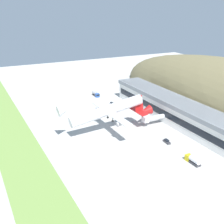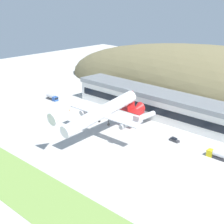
{
  "view_description": "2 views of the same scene",
  "coord_description": "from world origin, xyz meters",
  "px_view_note": "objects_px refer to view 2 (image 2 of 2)",
  "views": [
    {
      "loc": [
        133.41,
        -57.21,
        63.49
      ],
      "look_at": [
        1.48,
        7.39,
        10.34
      ],
      "focal_mm": 50.0,
      "sensor_mm": 36.0,
      "label": 1
    },
    {
      "loc": [
        108.11,
        -95.33,
        61.58
      ],
      "look_at": [
        3.8,
        9.36,
        11.34
      ],
      "focal_mm": 60.0,
      "sensor_mm": 36.0,
      "label": 2
    }
  ],
  "objects_px": {
    "service_car_1": "(174,140)",
    "traffic_cone_0": "(94,119)",
    "service_car_0": "(80,107)",
    "service_car_2": "(90,114)",
    "terminal_building": "(164,104)",
    "cargo_airplane": "(102,113)",
    "box_truck": "(217,154)",
    "traffic_cone_1": "(69,110)",
    "fuel_truck": "(52,97)",
    "jetway_0": "(144,117)"
  },
  "relations": [
    {
      "from": "service_car_0",
      "to": "traffic_cone_0",
      "type": "distance_m",
      "value": 19.47
    },
    {
      "from": "service_car_1",
      "to": "traffic_cone_1",
      "type": "relative_size",
      "value": 7.97
    },
    {
      "from": "traffic_cone_1",
      "to": "service_car_0",
      "type": "bearing_deg",
      "value": 84.59
    },
    {
      "from": "service_car_2",
      "to": "traffic_cone_0",
      "type": "distance_m",
      "value": 6.5
    },
    {
      "from": "service_car_1",
      "to": "traffic_cone_0",
      "type": "height_order",
      "value": "service_car_1"
    },
    {
      "from": "service_car_1",
      "to": "traffic_cone_1",
      "type": "xyz_separation_m",
      "value": [
        -62.49,
        -5.13,
        -0.39
      ]
    },
    {
      "from": "cargo_airplane",
      "to": "service_car_2",
      "type": "xyz_separation_m",
      "value": [
        -26.49,
        17.04,
        -10.98
      ]
    },
    {
      "from": "service_car_2",
      "to": "terminal_building",
      "type": "bearing_deg",
      "value": 38.3
    },
    {
      "from": "cargo_airplane",
      "to": "service_car_0",
      "type": "xyz_separation_m",
      "value": [
        -38.93,
        20.87,
        -11.02
      ]
    },
    {
      "from": "terminal_building",
      "to": "service_car_2",
      "type": "relative_size",
      "value": 25.81
    },
    {
      "from": "terminal_building",
      "to": "cargo_airplane",
      "type": "relative_size",
      "value": 2.08
    },
    {
      "from": "terminal_building",
      "to": "fuel_truck",
      "type": "bearing_deg",
      "value": -162.13
    },
    {
      "from": "terminal_building",
      "to": "service_car_0",
      "type": "relative_size",
      "value": 24.78
    },
    {
      "from": "service_car_1",
      "to": "jetway_0",
      "type": "bearing_deg",
      "value": 165.05
    },
    {
      "from": "cargo_airplane",
      "to": "service_car_0",
      "type": "bearing_deg",
      "value": 151.8
    },
    {
      "from": "traffic_cone_0",
      "to": "traffic_cone_1",
      "type": "xyz_separation_m",
      "value": [
        -18.98,
        -0.16,
        0.0
      ]
    },
    {
      "from": "service_car_2",
      "to": "traffic_cone_1",
      "type": "relative_size",
      "value": 7.07
    },
    {
      "from": "traffic_cone_1",
      "to": "cargo_airplane",
      "type": "bearing_deg",
      "value": -19.73
    },
    {
      "from": "service_car_0",
      "to": "service_car_2",
      "type": "height_order",
      "value": "service_car_2"
    },
    {
      "from": "jetway_0",
      "to": "box_truck",
      "type": "height_order",
      "value": "jetway_0"
    },
    {
      "from": "jetway_0",
      "to": "fuel_truck",
      "type": "distance_m",
      "value": 62.94
    },
    {
      "from": "traffic_cone_0",
      "to": "service_car_1",
      "type": "bearing_deg",
      "value": 6.51
    },
    {
      "from": "traffic_cone_0",
      "to": "traffic_cone_1",
      "type": "distance_m",
      "value": 18.98
    },
    {
      "from": "box_truck",
      "to": "service_car_0",
      "type": "bearing_deg",
      "value": 177.71
    },
    {
      "from": "service_car_0",
      "to": "cargo_airplane",
      "type": "bearing_deg",
      "value": -28.2
    },
    {
      "from": "service_car_1",
      "to": "traffic_cone_0",
      "type": "xyz_separation_m",
      "value": [
        -43.52,
        -4.97,
        -0.39
      ]
    },
    {
      "from": "service_car_0",
      "to": "service_car_2",
      "type": "bearing_deg",
      "value": -17.13
    },
    {
      "from": "cargo_airplane",
      "to": "jetway_0",
      "type": "bearing_deg",
      "value": 86.74
    },
    {
      "from": "terminal_building",
      "to": "traffic_cone_0",
      "type": "height_order",
      "value": "terminal_building"
    },
    {
      "from": "terminal_building",
      "to": "cargo_airplane",
      "type": "distance_m",
      "value": 39.77
    },
    {
      "from": "box_truck",
      "to": "traffic_cone_1",
      "type": "distance_m",
      "value": 83.35
    },
    {
      "from": "terminal_building",
      "to": "jetway_0",
      "type": "xyz_separation_m",
      "value": [
        -0.49,
        -14.41,
        -3.12
      ]
    },
    {
      "from": "service_car_1",
      "to": "box_truck",
      "type": "xyz_separation_m",
      "value": [
        20.78,
        -1.75,
        0.89
      ]
    },
    {
      "from": "jetway_0",
      "to": "service_car_2",
      "type": "height_order",
      "value": "jetway_0"
    },
    {
      "from": "terminal_building",
      "to": "traffic_cone_1",
      "type": "bearing_deg",
      "value": -148.64
    },
    {
      "from": "jetway_0",
      "to": "traffic_cone_0",
      "type": "distance_m",
      "value": 24.76
    },
    {
      "from": "fuel_truck",
      "to": "traffic_cone_1",
      "type": "bearing_deg",
      "value": -12.85
    },
    {
      "from": "terminal_building",
      "to": "traffic_cone_0",
      "type": "distance_m",
      "value": 34.41
    },
    {
      "from": "cargo_airplane",
      "to": "service_car_0",
      "type": "relative_size",
      "value": 11.93
    },
    {
      "from": "service_car_0",
      "to": "box_truck",
      "type": "xyz_separation_m",
      "value": [
        82.64,
        -3.31,
        0.9
      ]
    },
    {
      "from": "cargo_airplane",
      "to": "box_truck",
      "type": "distance_m",
      "value": 48.18
    },
    {
      "from": "terminal_building",
      "to": "traffic_cone_0",
      "type": "relative_size",
      "value": 182.56
    },
    {
      "from": "service_car_1",
      "to": "box_truck",
      "type": "height_order",
      "value": "box_truck"
    },
    {
      "from": "service_car_2",
      "to": "cargo_airplane",
      "type": "bearing_deg",
      "value": -32.75
    },
    {
      "from": "terminal_building",
      "to": "service_car_1",
      "type": "distance_m",
      "value": 29.82
    },
    {
      "from": "service_car_1",
      "to": "traffic_cone_0",
      "type": "bearing_deg",
      "value": -173.49
    },
    {
      "from": "service_car_2",
      "to": "traffic_cone_0",
      "type": "bearing_deg",
      "value": -24.51
    },
    {
      "from": "service_car_2",
      "to": "fuel_truck",
      "type": "relative_size",
      "value": 0.51
    },
    {
      "from": "cargo_airplane",
      "to": "fuel_truck",
      "type": "relative_size",
      "value": 6.31
    },
    {
      "from": "service_car_2",
      "to": "fuel_truck",
      "type": "distance_m",
      "value": 34.77
    }
  ]
}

